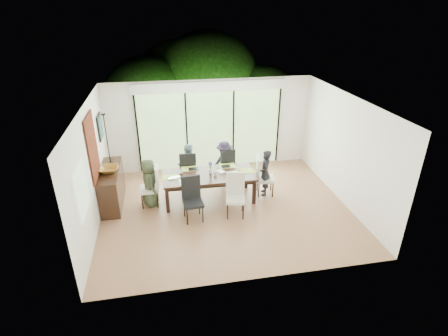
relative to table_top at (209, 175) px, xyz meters
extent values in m
cube|color=brown|center=(0.34, -0.54, -0.70)|extent=(6.00, 5.00, 0.01)
cube|color=white|center=(0.34, -0.54, 2.01)|extent=(6.00, 5.00, 0.01)
cube|color=white|center=(0.34, 1.97, 0.66)|extent=(6.00, 0.02, 2.70)
cube|color=silver|center=(0.34, -3.05, 0.66)|extent=(6.00, 0.02, 2.70)
cube|color=white|center=(-2.67, -0.54, 0.66)|extent=(0.02, 5.00, 2.70)
cube|color=silver|center=(3.35, -0.54, 0.66)|extent=(0.02, 5.00, 2.70)
cube|color=#598C3F|center=(0.34, 1.93, 0.51)|extent=(4.20, 0.02, 2.30)
cube|color=white|center=(0.34, 1.92, 1.81)|extent=(4.40, 0.06, 0.28)
cube|color=black|center=(-1.76, 1.92, 0.51)|extent=(0.05, 0.04, 2.30)
cube|color=black|center=(-0.36, 1.92, 0.51)|extent=(0.05, 0.04, 2.30)
cube|color=black|center=(1.04, 1.92, 0.51)|extent=(0.05, 0.04, 2.30)
cube|color=black|center=(2.44, 1.92, 0.51)|extent=(0.05, 0.04, 2.30)
cube|color=#8CAD7F|center=(-2.63, -1.74, 0.81)|extent=(0.02, 0.90, 1.00)
cube|color=brown|center=(0.34, 2.86, -0.74)|extent=(6.00, 1.80, 0.10)
cube|color=brown|center=(0.34, 3.66, -0.14)|extent=(6.00, 0.08, 0.06)
sphere|color=#14380F|center=(-1.46, 4.66, 0.75)|extent=(3.20, 3.20, 3.20)
sphere|color=#14380F|center=(0.74, 5.26, 1.11)|extent=(4.00, 4.00, 4.00)
sphere|color=#14380F|center=(2.54, 4.46, 0.57)|extent=(2.80, 2.80, 2.80)
sphere|color=#14380F|center=(-0.26, 5.96, 0.93)|extent=(3.60, 3.60, 3.60)
cube|color=black|center=(0.00, 0.00, 0.00)|extent=(2.31, 1.06, 0.06)
cube|color=black|center=(0.00, 0.00, -0.09)|extent=(2.12, 0.87, 0.10)
cube|color=black|center=(-1.08, -0.43, -0.36)|extent=(0.09, 0.09, 0.66)
cube|color=black|center=(1.08, -0.43, -0.36)|extent=(0.09, 0.09, 0.66)
cube|color=black|center=(-1.08, 0.43, -0.36)|extent=(0.09, 0.09, 0.66)
cube|color=black|center=(1.08, 0.43, -0.36)|extent=(0.09, 0.09, 0.66)
imported|color=#3E4A31|center=(-1.48, 0.00, -0.07)|extent=(0.48, 0.65, 1.24)
imported|color=black|center=(1.48, 0.00, -0.07)|extent=(0.47, 0.64, 1.24)
imported|color=#6D8B9D|center=(-0.45, 0.83, -0.07)|extent=(0.60, 0.40, 1.24)
imported|color=black|center=(0.55, 0.83, -0.07)|extent=(0.64, 0.46, 1.24)
cube|color=#95C145|center=(-0.95, 0.00, 0.03)|extent=(0.42, 0.31, 0.01)
cube|color=#8EB741|center=(0.95, 0.00, 0.03)|extent=(0.42, 0.31, 0.01)
cube|color=#A7C145|center=(-0.45, 0.40, 0.03)|extent=(0.42, 0.31, 0.01)
cube|color=#90C646|center=(0.55, 0.40, 0.03)|extent=(0.42, 0.31, 0.01)
cube|color=white|center=(-0.55, -0.30, 0.03)|extent=(0.42, 0.31, 0.01)
cube|color=black|center=(-0.35, 0.35, 0.04)|extent=(0.25, 0.17, 0.01)
cube|color=black|center=(0.50, 0.35, 0.04)|extent=(0.23, 0.16, 0.01)
cube|color=white|center=(0.70, -0.05, 0.03)|extent=(0.29, 0.21, 0.00)
cube|color=white|center=(-0.55, -0.30, 0.05)|extent=(0.25, 0.25, 0.02)
cube|color=#D26018|center=(-0.55, -0.30, 0.06)|extent=(0.19, 0.19, 0.01)
cylinder|color=silver|center=(0.05, 0.05, 0.09)|extent=(0.08, 0.08, 0.12)
cylinder|color=#337226|center=(0.05, 0.05, 0.20)|extent=(0.04, 0.04, 0.15)
sphere|color=#544CBF|center=(0.05, 0.05, 0.30)|extent=(0.11, 0.11, 0.11)
imported|color=silver|center=(-0.85, -0.10, 0.04)|extent=(0.36, 0.29, 0.03)
imported|color=white|center=(-0.70, 0.15, 0.08)|extent=(0.16, 0.16, 0.09)
imported|color=white|center=(0.15, -0.10, 0.07)|extent=(0.14, 0.14, 0.09)
imported|color=white|center=(0.80, 0.10, 0.08)|extent=(0.15, 0.15, 0.09)
imported|color=white|center=(0.25, 0.05, 0.04)|extent=(0.24, 0.26, 0.02)
cube|color=black|center=(-2.42, 0.28, -0.23)|extent=(0.46, 1.64, 0.93)
imported|color=#92601F|center=(-2.42, 0.18, 0.29)|extent=(0.49, 0.49, 0.12)
cylinder|color=black|center=(-2.42, 0.63, 0.25)|extent=(0.10, 0.10, 0.04)
cylinder|color=black|center=(-2.42, 0.63, 0.90)|extent=(0.02, 0.02, 1.28)
cylinder|color=black|center=(-2.42, 0.63, 1.54)|extent=(0.10, 0.10, 0.03)
cylinder|color=silver|center=(-2.42, 0.63, 1.60)|extent=(0.04, 0.04, 0.10)
cube|color=maroon|center=(-2.63, -0.14, 1.01)|extent=(0.02, 1.00, 1.50)
cube|color=black|center=(-2.63, 1.16, 1.06)|extent=(0.03, 0.55, 0.65)
cube|color=#18464D|center=(-2.61, 1.16, 1.06)|extent=(0.01, 0.45, 0.55)
camera|label=1|loc=(-1.07, -7.81, 3.97)|focal=28.00mm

